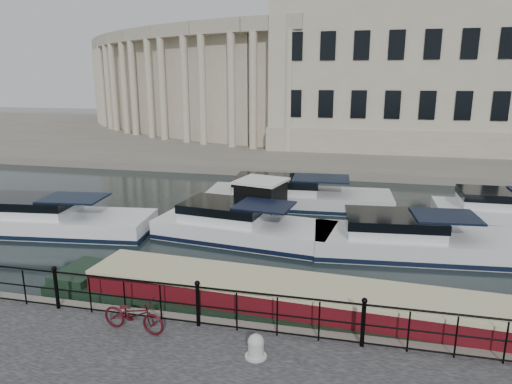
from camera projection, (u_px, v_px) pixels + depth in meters
ground_plane at (225, 303)px, 13.70m from camera, size 160.00×160.00×0.00m
far_bank at (327, 137)px, 50.50m from camera, size 120.00×42.00×0.55m
railing at (198, 302)px, 11.28m from camera, size 24.14×0.14×1.22m
civic_building at (316, 73)px, 45.02m from camera, size 53.55×31.84×16.85m
bicycle at (134, 315)px, 11.10m from camera, size 1.71×0.75×0.87m
mooring_bollard at (256, 346)px, 10.09m from camera, size 0.49×0.49×0.55m
narrowboat at (301, 312)px, 12.45m from camera, size 15.43×2.95×1.56m
harbour_hut at (261, 204)px, 20.95m from camera, size 3.24×2.90×2.17m
cabin_cruisers at (291, 220)px, 20.61m from camera, size 28.11×10.11×1.99m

